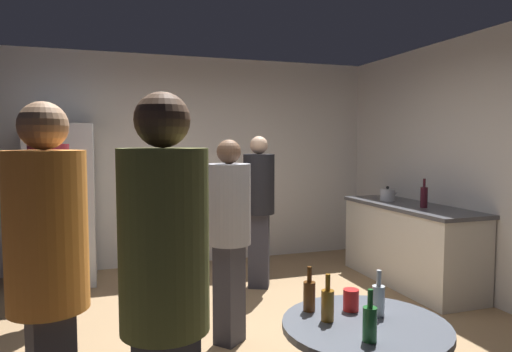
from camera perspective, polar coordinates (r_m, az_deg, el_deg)
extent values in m
cube|color=#9E7C56|center=(3.85, -2.36, -21.07)|extent=(5.20, 5.20, 0.10)
cube|color=silver|center=(6.06, -9.32, 1.87)|extent=(5.32, 0.06, 2.70)
cube|color=silver|center=(4.92, 28.52, 0.85)|extent=(0.06, 5.20, 2.70)
cube|color=silver|center=(5.61, -23.00, -3.22)|extent=(0.70, 0.65, 1.80)
cube|color=#262628|center=(5.25, -21.03, -2.67)|extent=(0.03, 0.03, 0.60)
cube|color=beige|center=(5.48, 18.57, -8.27)|extent=(0.60, 1.79, 0.86)
cube|color=#4C4C51|center=(5.40, 18.68, -3.60)|extent=(0.64, 1.83, 0.04)
cylinder|color=#B2B2B7|center=(5.65, 16.05, -2.28)|extent=(0.17, 0.17, 0.14)
sphere|color=black|center=(5.65, 16.07, -1.39)|extent=(0.04, 0.04, 0.04)
cone|color=#B2B2B7|center=(5.72, 17.01, -2.08)|extent=(0.09, 0.04, 0.06)
cylinder|color=#3F141E|center=(5.18, 20.19, -2.52)|extent=(0.08, 0.08, 0.22)
cylinder|color=#3F141E|center=(5.16, 20.23, -0.81)|extent=(0.03, 0.03, 0.09)
cylinder|color=#4C515B|center=(2.36, 13.48, -17.74)|extent=(0.80, 0.80, 0.03)
cylinder|color=#8C5919|center=(2.32, 8.91, -15.66)|extent=(0.06, 0.06, 0.15)
cylinder|color=#8C5919|center=(2.28, 8.94, -12.94)|extent=(0.02, 0.02, 0.08)
cylinder|color=#593314|center=(2.43, 6.65, -14.67)|extent=(0.06, 0.06, 0.15)
cylinder|color=#593314|center=(2.40, 6.68, -12.07)|extent=(0.02, 0.02, 0.08)
cylinder|color=#26662D|center=(2.14, 13.99, -17.49)|extent=(0.06, 0.06, 0.15)
cylinder|color=#26662D|center=(2.10, 14.05, -14.57)|extent=(0.02, 0.02, 0.08)
cylinder|color=silver|center=(2.43, 14.99, -14.78)|extent=(0.06, 0.06, 0.15)
cylinder|color=silver|center=(2.40, 15.05, -12.19)|extent=(0.02, 0.02, 0.08)
cylinder|color=red|center=(2.48, 11.74, -14.88)|extent=(0.08, 0.08, 0.11)
cylinder|color=olive|center=(1.78, -11.39, -7.87)|extent=(0.46, 0.46, 0.70)
sphere|color=brown|center=(1.74, -11.61, 6.86)|extent=(0.21, 0.21, 0.21)
cube|color=#2D2D38|center=(5.08, 0.36, -9.26)|extent=(0.27, 0.25, 0.82)
cylinder|color=black|center=(4.96, 0.36, -1.00)|extent=(0.45, 0.45, 0.65)
sphere|color=#D8AD8C|center=(4.94, 0.36, 3.86)|extent=(0.19, 0.19, 0.19)
cube|color=#2D2D38|center=(4.55, -24.02, -10.83)|extent=(0.28, 0.28, 0.88)
cylinder|color=maroon|center=(4.42, -24.33, -0.87)|extent=(0.48, 0.48, 0.70)
sphere|color=tan|center=(4.40, -24.51, 5.02)|extent=(0.21, 0.21, 0.21)
cylinder|color=orange|center=(2.17, -24.62, -6.21)|extent=(0.43, 0.43, 0.69)
sphere|color=tan|center=(2.14, -25.00, 5.69)|extent=(0.21, 0.21, 0.21)
cube|color=#2D2D38|center=(3.75, -3.33, -14.40)|extent=(0.28, 0.27, 0.80)
cylinder|color=gray|center=(3.59, -3.38, -3.52)|extent=(0.48, 0.48, 0.63)
sphere|color=brown|center=(3.55, -3.41, 3.04)|extent=(0.19, 0.19, 0.19)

